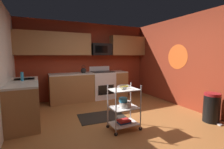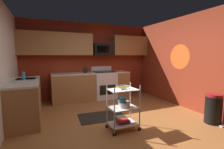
# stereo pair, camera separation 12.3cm
# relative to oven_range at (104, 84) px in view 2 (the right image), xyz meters

# --- Properties ---
(floor) EXTENTS (4.40, 4.80, 0.04)m
(floor) POSITION_rel_oven_range_xyz_m (-0.44, -2.10, -0.50)
(floor) COLOR #995B2D
(floor) RESTS_ON ground
(wall_back) EXTENTS (4.52, 0.06, 2.60)m
(wall_back) POSITION_rel_oven_range_xyz_m (-0.44, 0.33, 0.82)
(wall_back) COLOR maroon
(wall_back) RESTS_ON ground
(wall_right) EXTENTS (0.06, 4.80, 2.60)m
(wall_right) POSITION_rel_oven_range_xyz_m (1.79, -2.10, 0.82)
(wall_right) COLOR maroon
(wall_right) RESTS_ON ground
(wall_flower_decal) EXTENTS (0.00, 0.73, 0.73)m
(wall_flower_decal) POSITION_rel_oven_range_xyz_m (1.76, -1.64, 0.97)
(wall_flower_decal) COLOR #E5591E
(counter_run) EXTENTS (3.51, 2.24, 0.92)m
(counter_run) POSITION_rel_oven_range_xyz_m (-1.19, -0.44, -0.01)
(counter_run) COLOR #9E6B3D
(counter_run) RESTS_ON ground
(oven_range) EXTENTS (0.76, 0.65, 1.10)m
(oven_range) POSITION_rel_oven_range_xyz_m (0.00, 0.00, 0.00)
(oven_range) COLOR white
(oven_range) RESTS_ON ground
(upper_cabinets) EXTENTS (4.40, 0.33, 0.70)m
(upper_cabinets) POSITION_rel_oven_range_xyz_m (-0.54, 0.13, 1.37)
(upper_cabinets) COLOR #9E6B3D
(microwave) EXTENTS (0.70, 0.39, 0.40)m
(microwave) POSITION_rel_oven_range_xyz_m (-0.00, 0.10, 1.22)
(microwave) COLOR black
(rolling_cart) EXTENTS (0.62, 0.40, 0.91)m
(rolling_cart) POSITION_rel_oven_range_xyz_m (-0.51, -2.44, -0.03)
(rolling_cart) COLOR silver
(rolling_cart) RESTS_ON ground
(fruit_bowl) EXTENTS (0.27, 0.27, 0.07)m
(fruit_bowl) POSITION_rel_oven_range_xyz_m (-0.51, -2.44, 0.40)
(fruit_bowl) COLOR silver
(fruit_bowl) RESTS_ON rolling_cart
(mixing_bowl_large) EXTENTS (0.25, 0.25, 0.11)m
(mixing_bowl_large) POSITION_rel_oven_range_xyz_m (-0.48, -2.44, 0.04)
(mixing_bowl_large) COLOR silver
(mixing_bowl_large) RESTS_ON rolling_cart
(mixing_bowl_small) EXTENTS (0.18, 0.18, 0.08)m
(mixing_bowl_small) POSITION_rel_oven_range_xyz_m (-0.53, -2.44, 0.14)
(mixing_bowl_small) COLOR #338CBF
(mixing_bowl_small) RESTS_ON rolling_cart
(book_stack) EXTENTS (0.25, 0.19, 0.07)m
(book_stack) POSITION_rel_oven_range_xyz_m (-0.51, -2.44, -0.31)
(book_stack) COLOR #1E4C8C
(book_stack) RESTS_ON rolling_cart
(kettle) EXTENTS (0.21, 0.18, 0.26)m
(kettle) POSITION_rel_oven_range_xyz_m (-0.67, -0.00, 0.52)
(kettle) COLOR black
(kettle) RESTS_ON counter_run
(dish_soap_bottle) EXTENTS (0.06, 0.06, 0.20)m
(dish_soap_bottle) POSITION_rel_oven_range_xyz_m (-2.36, -1.05, 0.54)
(dish_soap_bottle) COLOR #2D8CBF
(dish_soap_bottle) RESTS_ON counter_run
(trash_can) EXTENTS (0.34, 0.42, 0.66)m
(trash_can) POSITION_rel_oven_range_xyz_m (1.46, -2.95, -0.15)
(trash_can) COLOR black
(trash_can) RESTS_ON ground
(floor_rug) EXTENTS (1.14, 0.77, 0.01)m
(floor_rug) POSITION_rel_oven_range_xyz_m (-0.68, -1.64, -0.47)
(floor_rug) COLOR black
(floor_rug) RESTS_ON ground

